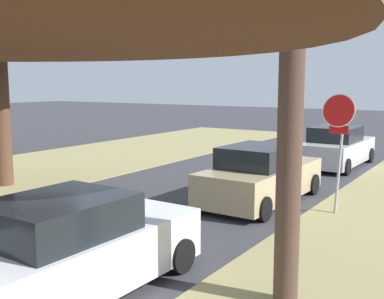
{
  "coord_description": "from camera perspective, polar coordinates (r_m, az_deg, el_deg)",
  "views": [
    {
      "loc": [
        7.44,
        0.93,
        3.24
      ],
      "look_at": [
        1.48,
        10.12,
        1.69
      ],
      "focal_mm": 44.15,
      "sensor_mm": 36.0,
      "label": 1
    }
  ],
  "objects": [
    {
      "name": "parked_sedan_white",
      "position": [
        7.54,
        -14.62,
        -11.71
      ],
      "size": [
        2.03,
        4.44,
        1.57
      ],
      "color": "white",
      "rests_on": "ground"
    },
    {
      "name": "parked_sedan_silver",
      "position": [
        19.26,
        17.04,
        0.18
      ],
      "size": [
        2.03,
        4.44,
        1.57
      ],
      "color": "#BCBCC1",
      "rests_on": "ground"
    },
    {
      "name": "parked_sedan_tan",
      "position": [
        13.0,
        8.28,
        -3.2
      ],
      "size": [
        2.03,
        4.44,
        1.57
      ],
      "color": "tan",
      "rests_on": "ground"
    },
    {
      "name": "stop_sign_far",
      "position": [
        11.95,
        17.31,
        2.53
      ],
      "size": [
        0.82,
        0.59,
        2.94
      ],
      "color": "#9EA0A5",
      "rests_on": "grass_verge_right"
    }
  ]
}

